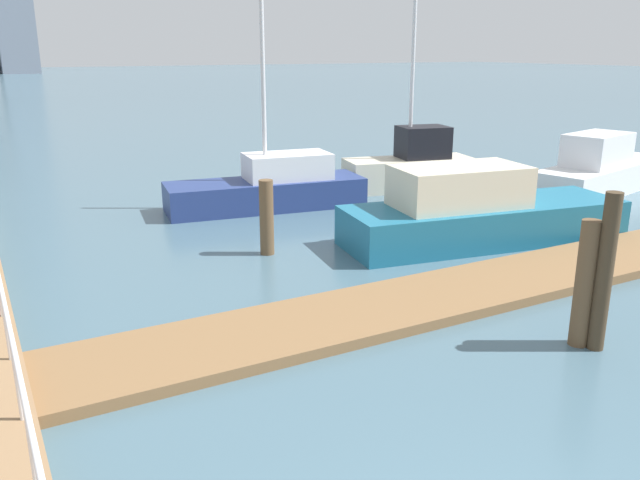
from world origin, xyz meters
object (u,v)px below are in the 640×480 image
object	(u,v)px
moored_boat_0	(412,164)
moored_boat_3	(271,187)
moored_boat_4	(602,171)
moored_boat_5	(477,213)

from	to	relation	value
moored_boat_0	moored_boat_3	bearing A→B (deg)	-177.57
moored_boat_0	moored_boat_3	size ratio (longest dim) A/B	1.42
moored_boat_3	moored_boat_4	distance (m)	10.70
moored_boat_0	moored_boat_5	distance (m)	6.17
moored_boat_4	moored_boat_5	world-z (taller)	moored_boat_4
moored_boat_0	moored_boat_4	xyz separation A→B (m)	(5.07, -3.31, -0.12)
moored_boat_0	moored_boat_3	xyz separation A→B (m)	(-5.17, -0.22, -0.19)
moored_boat_4	moored_boat_5	bearing A→B (deg)	-161.90
moored_boat_4	moored_boat_0	bearing A→B (deg)	146.88
moored_boat_3	moored_boat_4	xyz separation A→B (m)	(10.24, -3.09, 0.07)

